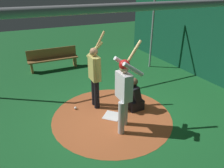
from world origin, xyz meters
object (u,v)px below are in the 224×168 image
bench (53,58)px  home_plate (112,116)px  batter (124,89)px  visitor (95,74)px  baseball_0 (75,108)px  baseball_1 (131,104)px  catcher (134,97)px

bench → home_plate: bearing=98.4°
batter → bench: batter is taller
visitor → baseball_0: visitor is taller
batter → baseball_1: size_ratio=28.38×
bench → baseball_0: size_ratio=27.02×
catcher → bench: (1.33, -4.16, 0.08)m
visitor → baseball_1: bearing=155.0°
catcher → visitor: 1.25m
home_plate → baseball_1: size_ratio=5.68×
baseball_0 → baseball_1: 1.59m
home_plate → bench: (0.63, -4.23, 0.44)m
catcher → baseball_0: (1.47, -0.69, -0.33)m
batter → visitor: 1.28m
visitor → bench: (0.45, -3.55, -0.55)m
visitor → catcher: bearing=146.6°
batter → catcher: size_ratio=2.21×
baseball_0 → baseball_1: bearing=160.8°
bench → baseball_0: 3.50m
batter → baseball_1: batter is taller
batter → visitor: size_ratio=1.01×
visitor → bench: visitor is taller
batter → baseball_0: (0.79, -1.34, -1.03)m
batter → baseball_1: bearing=-131.3°
catcher → visitor: bearing=-34.6°
home_plate → catcher: 0.79m
baseball_1 → bench: bearing=-71.2°
visitor → baseball_1: visitor is taller
home_plate → visitor: bearing=-75.2°
visitor → bench: size_ratio=1.04×
batter → baseball_1: 1.49m
catcher → bench: bearing=-72.3°
home_plate → bench: bench is taller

